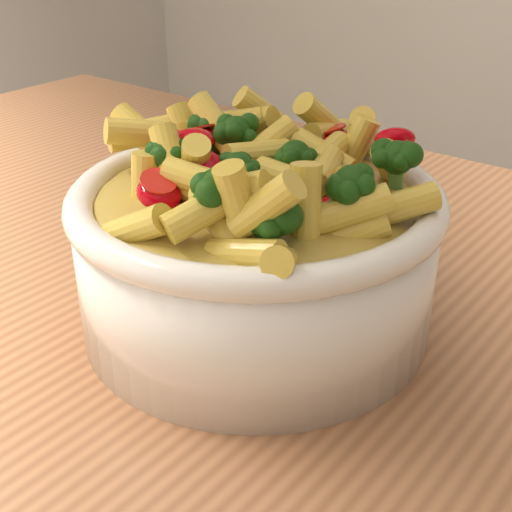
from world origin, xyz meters
The scene contains 3 objects.
table centered at (0.00, 0.00, 0.80)m, with size 1.20×0.80×0.90m.
serving_bowl centered at (0.12, -0.03, 0.96)m, with size 0.26×0.26×0.11m.
pasta_salad centered at (0.12, -0.03, 1.03)m, with size 0.21×0.21×0.05m.
Camera 1 is at (0.40, -0.39, 1.19)m, focal length 50.00 mm.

